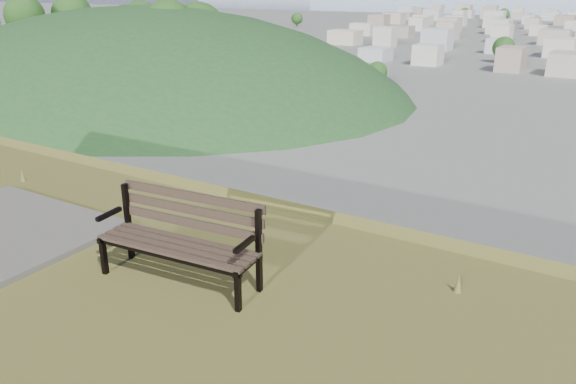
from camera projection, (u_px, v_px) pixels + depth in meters
The scene contains 3 objects.
park_bench at pixel (182, 234), 5.34m from camera, with size 1.65×0.67×0.84m.
green_wooded_hill at pixel (146, 89), 155.42m from camera, with size 173.04×138.43×86.52m.
city_trees at pixel (575, 32), 278.32m from camera, with size 406.52×387.20×9.98m.
Camera 1 is at (3.46, -1.56, 27.72)m, focal length 35.00 mm.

